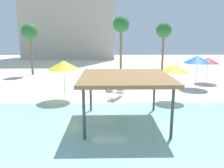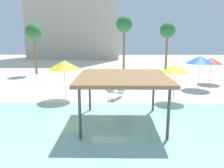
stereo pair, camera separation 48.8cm
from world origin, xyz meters
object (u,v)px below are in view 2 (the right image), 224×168
object	(u,v)px
shade_pavilion	(123,78)
beach_umbrella_red_1	(211,61)
lounge_chair_2	(110,86)
palm_tree_2	(34,33)
lounge_chair_4	(117,94)
beach_umbrella_yellow_2	(64,65)
beach_umbrella_blue_3	(200,60)
palm_tree_1	(124,26)
beach_umbrella_yellow_5	(175,68)
palm_tree_0	(167,31)

from	to	relation	value
shade_pavilion	beach_umbrella_red_1	size ratio (longest dim) A/B	1.84
lounge_chair_2	shade_pavilion	bearing A→B (deg)	-3.93
shade_pavilion	palm_tree_2	world-z (taller)	palm_tree_2
lounge_chair_4	palm_tree_2	size ratio (longest dim) A/B	0.33
lounge_chair_2	palm_tree_2	world-z (taller)	palm_tree_2
beach_umbrella_red_1	beach_umbrella_yellow_2	distance (m)	14.33
beach_umbrella_blue_3	palm_tree_1	size ratio (longest dim) A/B	0.43
beach_umbrella_yellow_5	palm_tree_1	size ratio (longest dim) A/B	0.39
palm_tree_1	beach_umbrella_yellow_5	bearing A→B (deg)	-74.07
shade_pavilion	lounge_chair_2	world-z (taller)	shade_pavilion
beach_umbrella_yellow_2	beach_umbrella_yellow_5	size ratio (longest dim) A/B	1.09
beach_umbrella_yellow_2	palm_tree_2	bearing A→B (deg)	118.73
shade_pavilion	palm_tree_2	size ratio (longest dim) A/B	0.78
beach_umbrella_red_1	palm_tree_0	xyz separation A→B (m)	(-2.98, 6.31, 2.87)
beach_umbrella_blue_3	palm_tree_0	world-z (taller)	palm_tree_0
palm_tree_1	shade_pavilion	bearing A→B (deg)	-92.43
shade_pavilion	beach_umbrella_blue_3	size ratio (longest dim) A/B	1.60
lounge_chair_2	palm_tree_1	distance (m)	9.51
palm_tree_1	palm_tree_2	size ratio (longest dim) A/B	1.14
beach_umbrella_blue_3	beach_umbrella_yellow_5	world-z (taller)	beach_umbrella_blue_3
beach_umbrella_red_1	palm_tree_0	distance (m)	7.55
beach_umbrella_yellow_2	palm_tree_0	world-z (taller)	palm_tree_0
palm_tree_2	beach_umbrella_yellow_5	bearing A→B (deg)	-39.03
beach_umbrella_yellow_5	palm_tree_0	size ratio (longest dim) A/B	0.43
beach_umbrella_blue_3	shade_pavilion	bearing A→B (deg)	-130.80
beach_umbrella_yellow_2	palm_tree_2	distance (m)	12.54
beach_umbrella_red_1	beach_umbrella_yellow_2	bearing A→B (deg)	-156.28
beach_umbrella_yellow_5	palm_tree_1	xyz separation A→B (m)	(-3.18, 11.15, 3.33)
beach_umbrella_yellow_2	beach_umbrella_blue_3	size ratio (longest dim) A/B	1.00
beach_umbrella_yellow_2	beach_umbrella_yellow_5	distance (m)	7.95
lounge_chair_2	lounge_chair_4	world-z (taller)	same
beach_umbrella_red_1	palm_tree_0	bearing A→B (deg)	115.29
beach_umbrella_red_1	palm_tree_1	size ratio (longest dim) A/B	0.37
beach_umbrella_red_1	lounge_chair_4	size ratio (longest dim) A/B	1.29
beach_umbrella_red_1	beach_umbrella_yellow_2	world-z (taller)	beach_umbrella_yellow_2
beach_umbrella_red_1	beach_umbrella_yellow_5	bearing A→B (deg)	-129.88
beach_umbrella_red_1	palm_tree_0	size ratio (longest dim) A/B	0.41
beach_umbrella_yellow_5	palm_tree_1	world-z (taller)	palm_tree_1
palm_tree_2	shade_pavilion	bearing A→B (deg)	-56.93
beach_umbrella_red_1	palm_tree_0	world-z (taller)	palm_tree_0
beach_umbrella_red_1	lounge_chair_4	xyz separation A→B (m)	(-9.25, -5.49, -1.91)
beach_umbrella_yellow_5	palm_tree_0	bearing A→B (deg)	80.03
beach_umbrella_red_1	beach_umbrella_blue_3	xyz separation A→B (m)	(-1.96, -2.19, 0.35)
lounge_chair_4	palm_tree_2	xyz separation A→B (m)	(-9.79, 10.52, 4.59)
beach_umbrella_red_1	beach_umbrella_yellow_5	world-z (taller)	beach_umbrella_yellow_5
beach_umbrella_yellow_2	palm_tree_0	bearing A→B (deg)	49.98
lounge_chair_2	palm_tree_0	distance (m)	12.32
beach_umbrella_yellow_2	lounge_chair_4	distance (m)	4.48
palm_tree_2	beach_umbrella_blue_3	bearing A→B (deg)	-22.93
lounge_chair_2	palm_tree_0	bearing A→B (deg)	132.76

